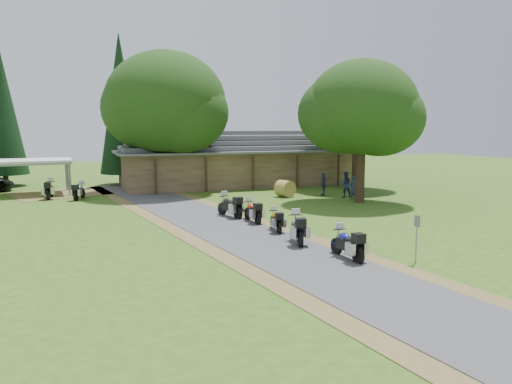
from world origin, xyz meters
name	(u,v)px	position (x,y,z in m)	size (l,w,h in m)	color
ground	(279,251)	(0.00, 0.00, 0.00)	(120.00, 120.00, 0.00)	#335217
driveway	(238,233)	(-0.50, 4.00, 0.00)	(46.00, 46.00, 0.00)	#444547
lodge	(236,157)	(6.00, 24.00, 2.45)	(21.40, 9.40, 4.90)	brown
carport	(29,177)	(-11.12, 22.92, 1.35)	(6.23, 4.15, 2.70)	silver
motorcycle_row_a	(347,242)	(2.00, -2.17, 0.67)	(1.97, 0.64, 1.35)	navy
motorcycle_row_b	(298,227)	(1.35, 1.01, 0.73)	(2.13, 0.69, 1.46)	#A7A9AF
motorcycle_row_c	(276,220)	(1.41, 3.68, 0.60)	(1.76, 0.57, 1.20)	#CD8B05
motorcycle_row_d	(253,211)	(1.13, 6.33, 0.65)	(1.91, 0.62, 1.31)	red
motorcycle_row_e	(230,205)	(0.44, 8.28, 0.72)	(2.09, 0.68, 1.43)	black
motorcycle_carport_a	(50,189)	(-9.60, 20.18, 0.72)	(2.11, 0.69, 1.45)	#CA9612
motorcycle_carport_b	(79,190)	(-7.60, 18.85, 0.65)	(1.91, 0.62, 1.31)	slate
person_a	(352,185)	(10.83, 11.94, 1.03)	(0.58, 0.42, 2.05)	navy
person_b	(345,182)	(10.96, 13.14, 1.12)	(0.63, 0.46, 2.23)	navy
person_c	(323,182)	(9.90, 14.58, 1.00)	(0.57, 0.41, 2.00)	navy
hay_bale	(285,189)	(6.84, 14.88, 0.62)	(1.24, 1.24, 1.14)	olive
sign_post	(416,239)	(4.14, -3.65, 0.94)	(0.34, 0.06, 1.89)	gray
oak_lodge_left	(166,120)	(-0.84, 20.93, 5.74)	(9.52, 9.52, 11.49)	#173811
oak_lodge_right	(357,120)	(14.49, 17.47, 5.76)	(7.44, 7.44, 11.53)	#173811
oak_driveway	(361,126)	(10.59, 10.60, 5.26)	(7.59, 7.59, 10.52)	#173811
cedar_near	(121,109)	(-3.67, 27.35, 6.74)	(3.94, 3.94, 13.48)	black
cedar_far	(1,113)	(-13.50, 29.73, 6.37)	(4.00, 4.00, 12.75)	black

